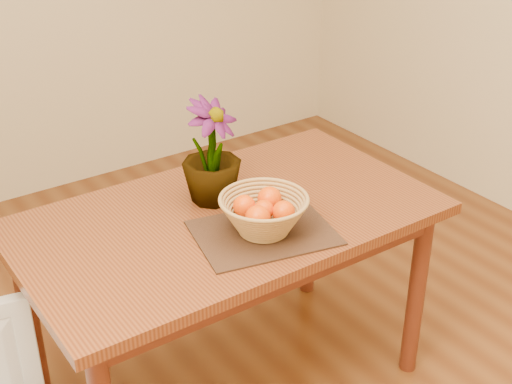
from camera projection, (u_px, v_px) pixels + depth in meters
table at (228, 235)px, 2.42m from camera, size 1.40×0.80×0.75m
placemat at (264, 233)px, 2.26m from camera, size 0.49×0.41×0.01m
wicker_basket at (264, 216)px, 2.23m from camera, size 0.29×0.29×0.12m
orange_pile at (264, 208)px, 2.22m from camera, size 0.18×0.17×0.08m
potted_plant at (211, 152)px, 2.38m from camera, size 0.27×0.27×0.36m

